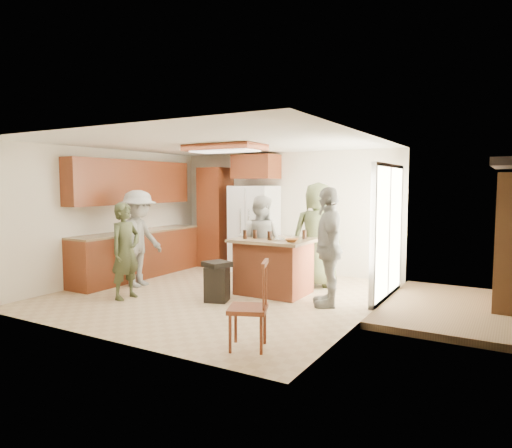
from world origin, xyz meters
The scene contains 12 objects.
person_front_left centered at (-1.15, -0.95, 0.77)m, with size 0.56×0.41×1.54m, color #353A22.
person_behind_left centered at (0.39, 0.71, 0.82)m, with size 0.80×0.49×1.64m, color #989790.
person_behind_right centered at (1.19, 1.38, 0.94)m, with size 0.91×0.60×1.87m, color #3D4427.
person_side_right centered at (1.82, 0.27, 0.90)m, with size 1.06×0.54×1.80m, color gray.
person_counter centered at (-1.61, -0.19, 0.86)m, with size 1.12×0.52×1.73m, color gray.
left_cabinetry centered at (-2.24, 0.40, 0.96)m, with size 0.64×3.00×2.30m.
back_wall_units centered at (-1.33, 2.20, 1.38)m, with size 1.80×0.60×2.45m.
refrigerator centered at (-0.55, 2.12, 0.90)m, with size 0.90×0.76×1.80m.
kitchen_island centered at (0.75, 0.53, 0.47)m, with size 1.28×1.03×0.93m.
island_items centered at (0.92, 0.43, 0.97)m, with size 1.02×0.64×0.15m.
trash_bin centered at (0.22, -0.36, 0.32)m, with size 0.46×0.46×0.63m.
spindle_chair centered at (1.73, -1.89, 0.45)m, with size 0.55×0.55×0.99m.
Camera 1 is at (4.27, -6.16, 1.84)m, focal length 32.00 mm.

